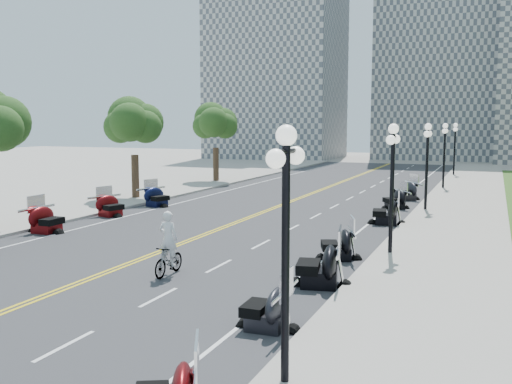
% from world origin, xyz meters
% --- Properties ---
extents(ground, '(160.00, 160.00, 0.00)m').
position_xyz_m(ground, '(0.00, 0.00, 0.00)').
color(ground, gray).
extents(road, '(16.00, 90.00, 0.01)m').
position_xyz_m(road, '(0.00, 10.00, 0.00)').
color(road, '#333335').
rests_on(road, ground).
extents(centerline_yellow_a, '(0.12, 90.00, 0.00)m').
position_xyz_m(centerline_yellow_a, '(-0.12, 10.00, 0.01)').
color(centerline_yellow_a, yellow).
rests_on(centerline_yellow_a, road).
extents(centerline_yellow_b, '(0.12, 90.00, 0.00)m').
position_xyz_m(centerline_yellow_b, '(0.12, 10.00, 0.01)').
color(centerline_yellow_b, yellow).
rests_on(centerline_yellow_b, road).
extents(edge_line_north, '(0.12, 90.00, 0.00)m').
position_xyz_m(edge_line_north, '(6.40, 10.00, 0.01)').
color(edge_line_north, white).
rests_on(edge_line_north, road).
extents(edge_line_south, '(0.12, 90.00, 0.00)m').
position_xyz_m(edge_line_south, '(-6.40, 10.00, 0.01)').
color(edge_line_south, white).
rests_on(edge_line_south, road).
extents(lane_dash_4, '(0.12, 2.00, 0.00)m').
position_xyz_m(lane_dash_4, '(3.20, -8.00, 0.01)').
color(lane_dash_4, white).
rests_on(lane_dash_4, road).
extents(lane_dash_5, '(0.12, 2.00, 0.00)m').
position_xyz_m(lane_dash_5, '(3.20, -4.00, 0.01)').
color(lane_dash_5, white).
rests_on(lane_dash_5, road).
extents(lane_dash_6, '(0.12, 2.00, 0.00)m').
position_xyz_m(lane_dash_6, '(3.20, 0.00, 0.01)').
color(lane_dash_6, white).
rests_on(lane_dash_6, road).
extents(lane_dash_7, '(0.12, 2.00, 0.00)m').
position_xyz_m(lane_dash_7, '(3.20, 4.00, 0.01)').
color(lane_dash_7, white).
rests_on(lane_dash_7, road).
extents(lane_dash_8, '(0.12, 2.00, 0.00)m').
position_xyz_m(lane_dash_8, '(3.20, 8.00, 0.01)').
color(lane_dash_8, white).
rests_on(lane_dash_8, road).
extents(lane_dash_9, '(0.12, 2.00, 0.00)m').
position_xyz_m(lane_dash_9, '(3.20, 12.00, 0.01)').
color(lane_dash_9, white).
rests_on(lane_dash_9, road).
extents(lane_dash_10, '(0.12, 2.00, 0.00)m').
position_xyz_m(lane_dash_10, '(3.20, 16.00, 0.01)').
color(lane_dash_10, white).
rests_on(lane_dash_10, road).
extents(lane_dash_11, '(0.12, 2.00, 0.00)m').
position_xyz_m(lane_dash_11, '(3.20, 20.00, 0.01)').
color(lane_dash_11, white).
rests_on(lane_dash_11, road).
extents(lane_dash_12, '(0.12, 2.00, 0.00)m').
position_xyz_m(lane_dash_12, '(3.20, 24.00, 0.01)').
color(lane_dash_12, white).
rests_on(lane_dash_12, road).
extents(lane_dash_13, '(0.12, 2.00, 0.00)m').
position_xyz_m(lane_dash_13, '(3.20, 28.00, 0.01)').
color(lane_dash_13, white).
rests_on(lane_dash_13, road).
extents(lane_dash_14, '(0.12, 2.00, 0.00)m').
position_xyz_m(lane_dash_14, '(3.20, 32.00, 0.01)').
color(lane_dash_14, white).
rests_on(lane_dash_14, road).
extents(lane_dash_15, '(0.12, 2.00, 0.00)m').
position_xyz_m(lane_dash_15, '(3.20, 36.00, 0.01)').
color(lane_dash_15, white).
rests_on(lane_dash_15, road).
extents(lane_dash_16, '(0.12, 2.00, 0.00)m').
position_xyz_m(lane_dash_16, '(3.20, 40.00, 0.01)').
color(lane_dash_16, white).
rests_on(lane_dash_16, road).
extents(lane_dash_17, '(0.12, 2.00, 0.00)m').
position_xyz_m(lane_dash_17, '(3.20, 44.00, 0.01)').
color(lane_dash_17, white).
rests_on(lane_dash_17, road).
extents(lane_dash_18, '(0.12, 2.00, 0.00)m').
position_xyz_m(lane_dash_18, '(3.20, 48.00, 0.01)').
color(lane_dash_18, white).
rests_on(lane_dash_18, road).
extents(lane_dash_19, '(0.12, 2.00, 0.00)m').
position_xyz_m(lane_dash_19, '(3.20, 52.00, 0.01)').
color(lane_dash_19, white).
rests_on(lane_dash_19, road).
extents(sidewalk_north, '(5.00, 90.00, 0.15)m').
position_xyz_m(sidewalk_north, '(10.50, 10.00, 0.07)').
color(sidewalk_north, '#9E9991').
rests_on(sidewalk_north, ground).
extents(sidewalk_south, '(5.00, 90.00, 0.15)m').
position_xyz_m(sidewalk_south, '(-10.50, 10.00, 0.07)').
color(sidewalk_south, '#9E9991').
rests_on(sidewalk_south, ground).
extents(distant_block_a, '(18.00, 14.00, 26.00)m').
position_xyz_m(distant_block_a, '(-18.00, 62.00, 13.00)').
color(distant_block_a, gray).
rests_on(distant_block_a, ground).
extents(distant_block_b, '(16.00, 12.00, 30.00)m').
position_xyz_m(distant_block_b, '(4.00, 68.00, 15.00)').
color(distant_block_b, gray).
rests_on(distant_block_b, ground).
extents(street_lamp_1, '(0.50, 1.20, 4.90)m').
position_xyz_m(street_lamp_1, '(8.60, -8.00, 2.60)').
color(street_lamp_1, black).
rests_on(street_lamp_1, sidewalk_north).
extents(street_lamp_2, '(0.50, 1.20, 4.90)m').
position_xyz_m(street_lamp_2, '(8.60, 4.00, 2.60)').
color(street_lamp_2, black).
rests_on(street_lamp_2, sidewalk_north).
extents(street_lamp_3, '(0.50, 1.20, 4.90)m').
position_xyz_m(street_lamp_3, '(8.60, 16.00, 2.60)').
color(street_lamp_3, black).
rests_on(street_lamp_3, sidewalk_north).
extents(street_lamp_4, '(0.50, 1.20, 4.90)m').
position_xyz_m(street_lamp_4, '(8.60, 28.00, 2.60)').
color(street_lamp_4, black).
rests_on(street_lamp_4, sidewalk_north).
extents(street_lamp_5, '(0.50, 1.20, 4.90)m').
position_xyz_m(street_lamp_5, '(8.60, 40.00, 2.60)').
color(street_lamp_5, black).
rests_on(street_lamp_5, sidewalk_north).
extents(tree_3, '(4.80, 4.80, 9.20)m').
position_xyz_m(tree_3, '(-10.00, 14.00, 4.75)').
color(tree_3, '#235619').
rests_on(tree_3, sidewalk_south).
extents(tree_4, '(4.80, 4.80, 9.20)m').
position_xyz_m(tree_4, '(-10.00, 26.00, 4.75)').
color(tree_4, '#235619').
rests_on(tree_4, sidewalk_south).
extents(motorcycle_n_4, '(1.87, 1.87, 1.26)m').
position_xyz_m(motorcycle_n_4, '(7.09, -5.16, 0.63)').
color(motorcycle_n_4, black).
rests_on(motorcycle_n_4, road).
extents(motorcycle_n_5, '(2.59, 2.59, 1.53)m').
position_xyz_m(motorcycle_n_5, '(7.24, -1.04, 0.76)').
color(motorcycle_n_5, black).
rests_on(motorcycle_n_5, road).
extents(motorcycle_n_6, '(2.44, 2.44, 1.32)m').
position_xyz_m(motorcycle_n_6, '(6.86, 2.67, 0.66)').
color(motorcycle_n_6, black).
rests_on(motorcycle_n_6, road).
extents(motorcycle_n_8, '(2.38, 2.38, 1.46)m').
position_xyz_m(motorcycle_n_8, '(7.23, 10.91, 0.73)').
color(motorcycle_n_8, black).
rests_on(motorcycle_n_8, road).
extents(motorcycle_n_9, '(2.58, 2.58, 1.30)m').
position_xyz_m(motorcycle_n_9, '(6.79, 16.38, 0.65)').
color(motorcycle_n_9, black).
rests_on(motorcycle_n_9, road).
extents(motorcycle_n_10, '(2.82, 2.82, 1.41)m').
position_xyz_m(motorcycle_n_10, '(6.84, 20.61, 0.70)').
color(motorcycle_n_10, black).
rests_on(motorcycle_n_10, road).
extents(motorcycle_s_6, '(2.05, 2.05, 1.42)m').
position_xyz_m(motorcycle_s_6, '(-7.06, 2.53, 0.71)').
color(motorcycle_s_6, '#590A0C').
rests_on(motorcycle_s_6, road).
extents(motorcycle_s_7, '(2.36, 2.36, 1.32)m').
position_xyz_m(motorcycle_s_7, '(-7.24, 7.58, 0.66)').
color(motorcycle_s_7, '#590A0C').
rests_on(motorcycle_s_7, road).
extents(motorcycle_s_8, '(2.40, 2.40, 1.35)m').
position_xyz_m(motorcycle_s_8, '(-6.88, 11.73, 0.68)').
color(motorcycle_s_8, black).
rests_on(motorcycle_s_8, road).
extents(bicycle, '(0.51, 1.76, 1.05)m').
position_xyz_m(bicycle, '(2.19, -1.76, 0.53)').
color(bicycle, '#A51414').
rests_on(bicycle, road).
extents(cyclist_rider, '(0.68, 0.45, 1.86)m').
position_xyz_m(cyclist_rider, '(2.19, -1.76, 1.98)').
color(cyclist_rider, white).
rests_on(cyclist_rider, bicycle).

